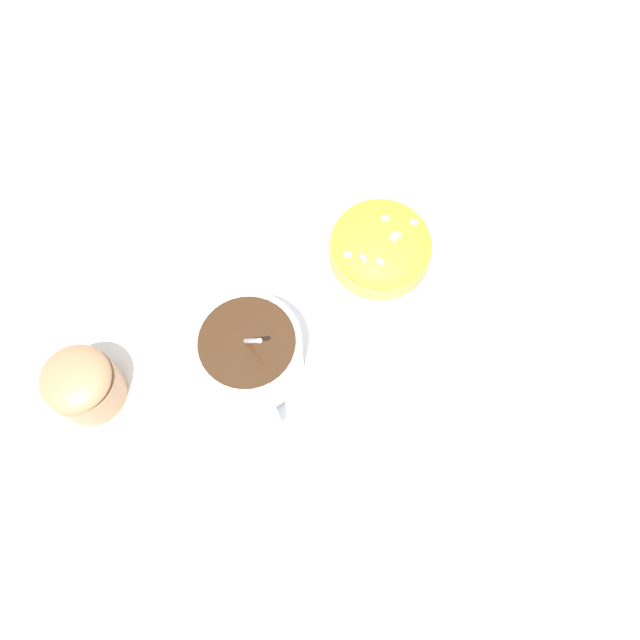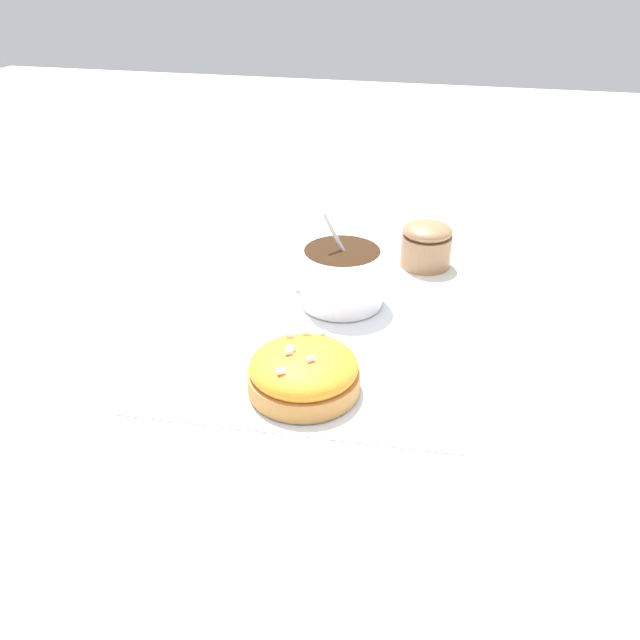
# 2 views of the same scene
# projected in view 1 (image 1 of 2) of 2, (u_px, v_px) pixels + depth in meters

# --- Properties ---
(ground_plane) EXTENTS (3.00, 3.00, 0.00)m
(ground_plane) POSITION_uv_depth(u_px,v_px,m) (326.00, 315.00, 0.61)
(ground_plane) COLOR silver
(paper_napkin) EXTENTS (0.31, 0.32, 0.00)m
(paper_napkin) POSITION_uv_depth(u_px,v_px,m) (326.00, 314.00, 0.61)
(paper_napkin) COLOR white
(paper_napkin) RESTS_ON ground_plane
(coffee_cup) EXTENTS (0.09, 0.12, 0.10)m
(coffee_cup) POSITION_uv_depth(u_px,v_px,m) (251.00, 354.00, 0.55)
(coffee_cup) COLOR white
(coffee_cup) RESTS_ON paper_napkin
(frosted_pastry) EXTENTS (0.10, 0.10, 0.05)m
(frosted_pastry) POSITION_uv_depth(u_px,v_px,m) (381.00, 246.00, 0.61)
(frosted_pastry) COLOR #C18442
(frosted_pastry) RESTS_ON paper_napkin
(sugar_bowl) EXTENTS (0.06, 0.06, 0.06)m
(sugar_bowl) POSITION_uv_depth(u_px,v_px,m) (82.00, 384.00, 0.55)
(sugar_bowl) COLOR #99704C
(sugar_bowl) RESTS_ON ground_plane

